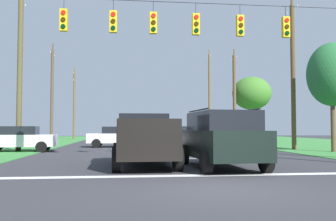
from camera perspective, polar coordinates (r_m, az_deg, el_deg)
The scene contains 21 objects.
ground_plane at distance 8.96m, azimuth 8.02°, elevation -11.75°, with size 120.00×120.00×0.00m, color #333338.
stop_bar_stripe at distance 11.22m, azimuth 5.01°, elevation -9.91°, with size 13.48×0.45×0.01m, color white.
lane_dash_0 at distance 17.12m, azimuth 1.00°, elevation -7.44°, with size 0.15×2.50×0.01m, color white.
lane_dash_1 at distance 23.20m, azimuth -0.96°, elevation -6.20°, with size 0.15×2.50×0.01m, color white.
lane_dash_2 at distance 30.72m, azimuth -2.30°, elevation -5.35°, with size 0.15×2.50×0.01m, color white.
lane_dash_3 at distance 35.27m, azimuth -2.83°, elevation -5.01°, with size 0.15×2.50×0.01m, color white.
lane_dash_4 at distance 42.20m, azimuth -3.42°, elevation -4.63°, with size 0.15×2.50×0.01m, color white.
overhead_signal_span at distance 16.52m, azimuth 1.59°, elevation 7.47°, with size 16.08×0.31×7.43m.
pickup_truck at distance 13.94m, azimuth -3.79°, elevation -4.54°, with size 2.38×5.44×1.95m.
suv_black at distance 13.23m, azimuth 8.13°, elevation -4.21°, with size 2.43×4.90×2.05m.
distant_car_crossing_white at distance 21.85m, azimuth 5.30°, elevation -4.34°, with size 4.46×2.35×1.52m.
distant_car_oncoming at distance 23.84m, azimuth -21.98°, elevation -4.02°, with size 4.42×2.26×1.52m.
distant_car_far_parked at distance 27.80m, azimuth -7.88°, elevation -3.98°, with size 4.33×2.08×1.52m.
utility_pole_mid_right at distance 25.69m, azimuth 18.70°, elevation 5.25°, with size 0.30×1.59×10.07m.
utility_pole_far_right at distance 37.26m, azimuth 10.20°, elevation 1.98°, with size 0.34×1.73×9.28m.
utility_pole_near_left at distance 48.06m, azimuth 6.40°, elevation 2.35°, with size 0.28×1.80×11.62m.
utility_pole_far_left at distance 24.77m, azimuth -21.87°, elevation 5.78°, with size 0.32×1.99×10.47m.
utility_pole_distant_right at distance 36.16m, azimuth -17.44°, elevation 2.34°, with size 0.28×1.78×9.35m.
utility_pole_distant_left at distance 47.69m, azimuth -14.25°, elevation 1.17°, with size 0.26×1.68×9.12m.
tree_roadside_right at distance 38.82m, azimuth 12.78°, elevation 2.58°, with size 3.96×3.96×6.67m.
tree_roadside_far_right at distance 23.98m, azimuth 23.95°, elevation 5.07°, with size 2.90×2.90×6.47m.
Camera 1 is at (-2.19, -8.58, 1.41)m, focal length 39.57 mm.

